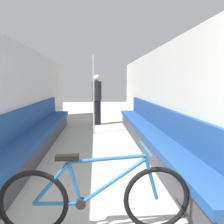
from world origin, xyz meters
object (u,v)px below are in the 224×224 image
object	(u,v)px
bench_seat_row_left	(36,137)
grab_pole_near	(94,96)
passenger_standing	(97,99)
bench_seat_row_right	(151,135)
bicycle	(96,198)

from	to	relation	value
bench_seat_row_left	grab_pole_near	size ratio (longest dim) A/B	2.78
bench_seat_row_left	passenger_standing	xyz separation A→B (m)	(1.23, 2.74, 0.54)
bench_seat_row_right	bench_seat_row_left	bearing A→B (deg)	180.00
bench_seat_row_right	bicycle	distance (m)	2.73
grab_pole_near	passenger_standing	distance (m)	1.29
bicycle	bench_seat_row_right	bearing A→B (deg)	63.44
bench_seat_row_right	grab_pole_near	xyz separation A→B (m)	(-1.18, 1.47, 0.73)
grab_pole_near	passenger_standing	bearing A→B (deg)	85.88
bench_seat_row_right	bicycle	world-z (taller)	bench_seat_row_right
bicycle	grab_pole_near	size ratio (longest dim) A/B	0.82
bench_seat_row_left	bench_seat_row_right	world-z (taller)	same
bench_seat_row_right	bicycle	bearing A→B (deg)	-114.48
bench_seat_row_right	grab_pole_near	world-z (taller)	grab_pole_near
bicycle	passenger_standing	xyz separation A→B (m)	(0.04, 5.23, 0.50)
bench_seat_row_left	passenger_standing	distance (m)	3.06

